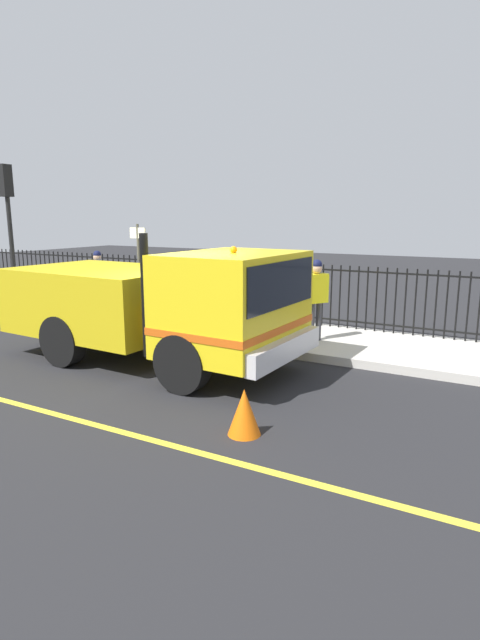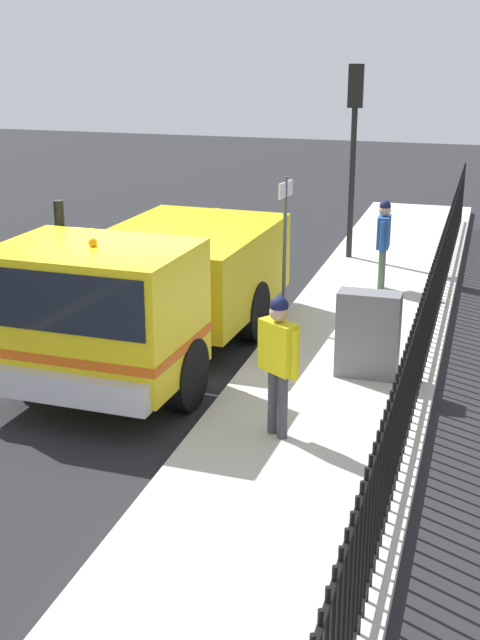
{
  "view_description": "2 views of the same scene",
  "coord_description": "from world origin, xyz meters",
  "px_view_note": "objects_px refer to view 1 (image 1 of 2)",
  "views": [
    {
      "loc": [
        -7.34,
        -5.49,
        2.75
      ],
      "look_at": [
        1.23,
        -0.74,
        0.72
      ],
      "focal_mm": 28.16,
      "sensor_mm": 36.0,
      "label": 1
    },
    {
      "loc": [
        4.65,
        -10.7,
        4.65
      ],
      "look_at": [
        1.36,
        0.32,
        0.79
      ],
      "focal_mm": 47.68,
      "sensor_mm": 36.0,
      "label": 2
    }
  ],
  "objects_px": {
    "pedestrian_distant": "(98,274)",
    "utility_cabinet": "(242,299)",
    "street_sign": "(139,265)",
    "work_truck": "(166,301)",
    "traffic_cone": "(244,412)",
    "worker_standing": "(316,291)",
    "traffic_light_near": "(8,208)"
  },
  "relations": [
    {
      "from": "pedestrian_distant",
      "to": "traffic_light_near",
      "type": "distance_m",
      "value": 3.01
    },
    {
      "from": "utility_cabinet",
      "to": "street_sign",
      "type": "relative_size",
      "value": 0.5
    },
    {
      "from": "street_sign",
      "to": "utility_cabinet",
      "type": "bearing_deg",
      "value": -47.9
    },
    {
      "from": "traffic_light_near",
      "to": "utility_cabinet",
      "type": "xyz_separation_m",
      "value": [
        1.36,
        -6.53,
        -2.2
      ]
    },
    {
      "from": "worker_standing",
      "to": "utility_cabinet",
      "type": "distance_m",
      "value": 2.31
    },
    {
      "from": "traffic_light_near",
      "to": "traffic_cone",
      "type": "bearing_deg",
      "value": 63.8
    },
    {
      "from": "traffic_light_near",
      "to": "traffic_cone",
      "type": "relative_size",
      "value": 6.45
    },
    {
      "from": "pedestrian_distant",
      "to": "utility_cabinet",
      "type": "relative_size",
      "value": 1.38
    },
    {
      "from": "worker_standing",
      "to": "pedestrian_distant",
      "type": "distance_m",
      "value": 6.48
    },
    {
      "from": "traffic_cone",
      "to": "work_truck",
      "type": "bearing_deg",
      "value": 53.52
    },
    {
      "from": "street_sign",
      "to": "traffic_cone",
      "type": "bearing_deg",
      "value": -127.55
    },
    {
      "from": "pedestrian_distant",
      "to": "traffic_light_near",
      "type": "bearing_deg",
      "value": 21.6
    },
    {
      "from": "worker_standing",
      "to": "street_sign",
      "type": "bearing_deg",
      "value": -42.78
    },
    {
      "from": "work_truck",
      "to": "street_sign",
      "type": "xyz_separation_m",
      "value": [
        1.57,
        1.94,
        0.45
      ]
    },
    {
      "from": "pedestrian_distant",
      "to": "traffic_light_near",
      "type": "relative_size",
      "value": 0.42
    },
    {
      "from": "traffic_cone",
      "to": "utility_cabinet",
      "type": "bearing_deg",
      "value": 29.0
    },
    {
      "from": "utility_cabinet",
      "to": "worker_standing",
      "type": "bearing_deg",
      "value": -108.65
    },
    {
      "from": "work_truck",
      "to": "pedestrian_distant",
      "type": "height_order",
      "value": "work_truck"
    },
    {
      "from": "pedestrian_distant",
      "to": "utility_cabinet",
      "type": "xyz_separation_m",
      "value": [
        0.38,
        -4.32,
        -0.42
      ]
    },
    {
      "from": "worker_standing",
      "to": "street_sign",
      "type": "height_order",
      "value": "street_sign"
    },
    {
      "from": "worker_standing",
      "to": "traffic_cone",
      "type": "relative_size",
      "value": 2.8
    },
    {
      "from": "utility_cabinet",
      "to": "traffic_cone",
      "type": "bearing_deg",
      "value": -151.0
    },
    {
      "from": "street_sign",
      "to": "pedestrian_distant",
      "type": "bearing_deg",
      "value": 63.62
    },
    {
      "from": "pedestrian_distant",
      "to": "traffic_light_near",
      "type": "xyz_separation_m",
      "value": [
        -0.98,
        2.21,
        1.79
      ]
    },
    {
      "from": "worker_standing",
      "to": "traffic_light_near",
      "type": "distance_m",
      "value": 8.88
    },
    {
      "from": "work_truck",
      "to": "street_sign",
      "type": "bearing_deg",
      "value": -126.66
    },
    {
      "from": "pedestrian_distant",
      "to": "traffic_cone",
      "type": "distance_m",
      "value": 8.76
    },
    {
      "from": "utility_cabinet",
      "to": "traffic_cone",
      "type": "relative_size",
      "value": 1.97
    },
    {
      "from": "work_truck",
      "to": "pedestrian_distant",
      "type": "relative_size",
      "value": 3.59
    },
    {
      "from": "worker_standing",
      "to": "pedestrian_distant",
      "type": "xyz_separation_m",
      "value": [
        0.35,
        6.47,
        -0.03
      ]
    },
    {
      "from": "work_truck",
      "to": "traffic_light_near",
      "type": "distance_m",
      "value": 7.14
    },
    {
      "from": "traffic_cone",
      "to": "street_sign",
      "type": "distance_m",
      "value": 6.09
    }
  ]
}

